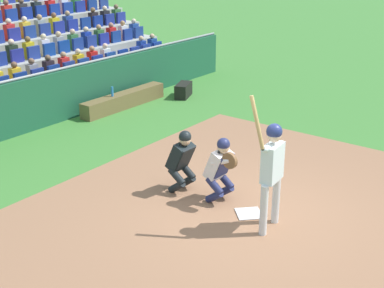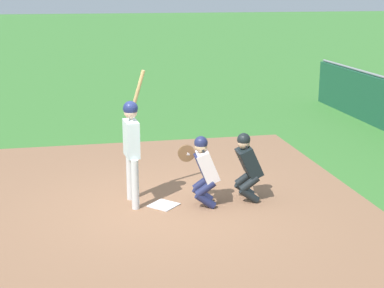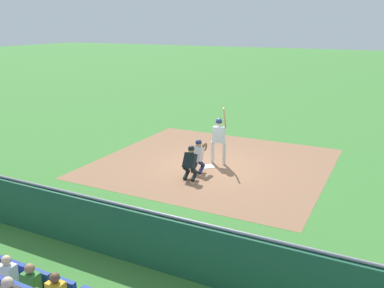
# 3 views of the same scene
# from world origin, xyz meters

# --- Properties ---
(ground_plane) EXTENTS (160.00, 160.00, 0.00)m
(ground_plane) POSITION_xyz_m (0.00, 0.00, 0.00)
(ground_plane) COLOR #3F7F34
(infield_dirt_patch) EXTENTS (8.93, 8.42, 0.01)m
(infield_dirt_patch) POSITION_xyz_m (0.00, 0.50, 0.00)
(infield_dirt_patch) COLOR #96684B
(infield_dirt_patch) RESTS_ON ground_plane
(home_plate_marker) EXTENTS (0.62, 0.62, 0.02)m
(home_plate_marker) POSITION_xyz_m (0.00, 0.00, 0.02)
(home_plate_marker) COLOR white
(home_plate_marker) RESTS_ON infield_dirt_patch
(batter_at_plate) EXTENTS (0.64, 0.44, 2.37)m
(batter_at_plate) POSITION_xyz_m (0.22, 0.52, 1.19)
(batter_at_plate) COLOR silver
(batter_at_plate) RESTS_ON ground_plane
(catcher_crouching) EXTENTS (0.49, 0.72, 1.29)m
(catcher_crouching) POSITION_xyz_m (-0.10, -0.70, 0.72)
(catcher_crouching) COLOR #212750
(catcher_crouching) RESTS_ON ground_plane
(home_plate_umpire) EXTENTS (0.47, 0.47, 1.28)m
(home_plate_umpire) POSITION_xyz_m (-0.01, -1.53, 0.70)
(home_plate_umpire) COLOR black
(home_plate_umpire) RESTS_ON ground_plane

